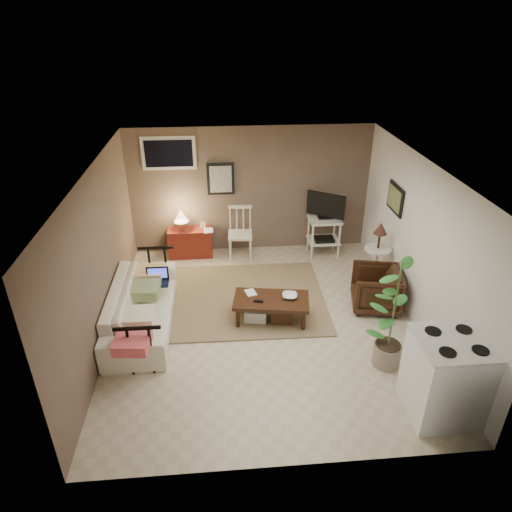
{
  "coord_description": "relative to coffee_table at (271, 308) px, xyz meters",
  "views": [
    {
      "loc": [
        -0.6,
        -5.6,
        4.17
      ],
      "look_at": [
        -0.08,
        0.35,
        0.96
      ],
      "focal_mm": 32.0,
      "sensor_mm": 36.0,
      "label": 1
    }
  ],
  "objects": [
    {
      "name": "red_console",
      "position": [
        -1.29,
        2.24,
        0.09
      ],
      "size": [
        0.83,
        0.37,
        0.95
      ],
      "color": "maroon",
      "rests_on": "floor"
    },
    {
      "name": "window",
      "position": [
        -1.56,
        2.45,
        1.71
      ],
      "size": [
        0.96,
        0.03,
        0.6
      ],
      "primitive_type": "cube",
      "color": "silver"
    },
    {
      "name": "tv_stand",
      "position": [
        1.26,
        2.07,
        0.42
      ],
      "size": [
        0.64,
        0.48,
        1.24
      ],
      "color": "silver",
      "rests_on": "floor"
    },
    {
      "name": "bowl",
      "position": [
        0.29,
        0.01,
        0.27
      ],
      "size": [
        0.23,
        0.08,
        0.22
      ],
      "primitive_type": "imported",
      "rotation": [
        0.0,
        0.0,
        -0.14
      ],
      "color": "#34190E",
      "rests_on": "coffee_table"
    },
    {
      "name": "armchair",
      "position": [
        1.69,
        0.23,
        0.13
      ],
      "size": [
        0.8,
        0.84,
        0.74
      ],
      "primitive_type": "imported",
      "rotation": [
        0.0,
        0.0,
        -1.78
      ],
      "color": "black",
      "rests_on": "floor"
    },
    {
      "name": "floor",
      "position": [
        -0.11,
        -0.03,
        -0.24
      ],
      "size": [
        5.0,
        5.0,
        0.0
      ],
      "primitive_type": "plane",
      "color": "#C1B293",
      "rests_on": "ground"
    },
    {
      "name": "coffee_table",
      "position": [
        0.0,
        0.0,
        0.0
      ],
      "size": [
        1.19,
        0.75,
        0.42
      ],
      "color": "#34190E",
      "rests_on": "floor"
    },
    {
      "name": "sofa_end_rails",
      "position": [
        -1.78,
        0.09,
        0.14
      ],
      "size": [
        0.6,
        2.22,
        0.75
      ],
      "primitive_type": null,
      "color": "black",
      "rests_on": "floor"
    },
    {
      "name": "book_console",
      "position": [
        -1.01,
        2.13,
        0.43
      ],
      "size": [
        0.17,
        0.03,
        0.23
      ],
      "primitive_type": "imported",
      "rotation": [
        0.0,
        0.0,
        0.04
      ],
      "color": "#34190E",
      "rests_on": "red_console"
    },
    {
      "name": "potted_plant",
      "position": [
        1.42,
        -1.09,
        0.61
      ],
      "size": [
        0.4,
        0.4,
        1.59
      ],
      "color": "gray",
      "rests_on": "floor"
    },
    {
      "name": "sofa",
      "position": [
        -1.91,
        0.09,
        0.2
      ],
      "size": [
        0.65,
        2.22,
        0.87
      ],
      "primitive_type": "imported",
      "rotation": [
        0.0,
        0.0,
        1.57
      ],
      "color": "silver",
      "rests_on": "floor"
    },
    {
      "name": "stove",
      "position": [
        1.78,
        -1.94,
        0.29
      ],
      "size": [
        0.8,
        0.75,
        1.05
      ],
      "color": "white",
      "rests_on": "floor"
    },
    {
      "name": "side_table",
      "position": [
        1.89,
        0.89,
        0.49
      ],
      "size": [
        0.44,
        0.44,
        1.16
      ],
      "color": "silver",
      "rests_on": "floor"
    },
    {
      "name": "spindle_chair",
      "position": [
        -0.33,
        2.12,
        0.23
      ],
      "size": [
        0.47,
        0.47,
        0.98
      ],
      "color": "silver",
      "rests_on": "floor"
    },
    {
      "name": "laptop",
      "position": [
        -1.7,
        0.47,
        0.33
      ],
      "size": [
        0.34,
        0.25,
        0.23
      ],
      "color": "black",
      "rests_on": "sofa"
    },
    {
      "name": "book_table",
      "position": [
        -0.36,
        0.16,
        0.26
      ],
      "size": [
        0.15,
        0.05,
        0.2
      ],
      "primitive_type": "imported",
      "rotation": [
        0.0,
        0.0,
        0.24
      ],
      "color": "#34190E",
      "rests_on": "coffee_table"
    },
    {
      "name": "art_back",
      "position": [
        -0.66,
        2.45,
        1.21
      ],
      "size": [
        0.5,
        0.03,
        0.6
      ],
      "primitive_type": "cube",
      "color": "black"
    },
    {
      "name": "rug",
      "position": [
        -0.43,
        0.64,
        -0.22
      ],
      "size": [
        2.77,
        2.23,
        0.03
      ],
      "primitive_type": "cube",
      "rotation": [
        0.0,
        0.0,
        -0.01
      ],
      "color": "olive",
      "rests_on": "floor"
    },
    {
      "name": "art_right",
      "position": [
        2.12,
        1.02,
        1.28
      ],
      "size": [
        0.03,
        0.6,
        0.45
      ],
      "primitive_type": "cube",
      "color": "black"
    },
    {
      "name": "sofa_pillows",
      "position": [
        -1.86,
        -0.16,
        0.3
      ],
      "size": [
        0.43,
        2.11,
        0.15
      ],
      "primitive_type": null,
      "color": "#F1E8C7",
      "rests_on": "sofa"
    }
  ]
}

